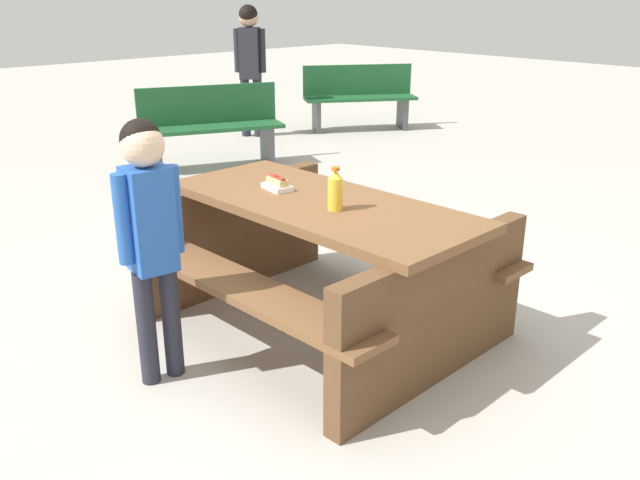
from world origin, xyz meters
TOP-DOWN VIEW (x-y plane):
  - ground_plane at (0.00, 0.00)m, footprint 30.00×30.00m
  - picnic_table at (0.00, 0.00)m, footprint 1.83×1.44m
  - soda_bottle at (-0.17, 0.05)m, footprint 0.08×0.08m
  - hotdog_tray at (0.32, 0.03)m, footprint 0.19×0.13m
  - child_in_coat at (0.14, 0.93)m, footprint 0.21×0.32m
  - park_bench_near at (3.51, -1.70)m, footprint 0.94×1.54m
  - park_bench_mid at (3.86, -4.35)m, footprint 1.14×1.48m
  - bystander_adult at (4.48, -3.00)m, footprint 0.34×0.33m

SIDE VIEW (x-z plane):
  - ground_plane at x=0.00m, z-range 0.00..0.00m
  - picnic_table at x=0.00m, z-range 0.07..0.82m
  - park_bench_near at x=3.51m, z-range 0.02..0.87m
  - park_bench_mid at x=3.86m, z-range 0.02..0.87m
  - hotdog_tray at x=0.32m, z-range 0.74..0.82m
  - child_in_coat at x=0.14m, z-range 0.18..1.46m
  - soda_bottle at x=-0.17m, z-range 0.74..0.97m
  - bystander_adult at x=4.48m, z-range 0.23..1.86m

